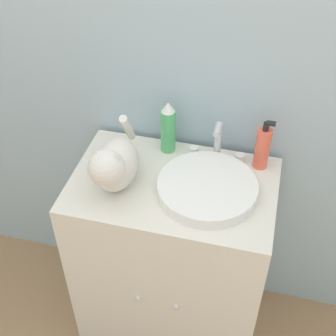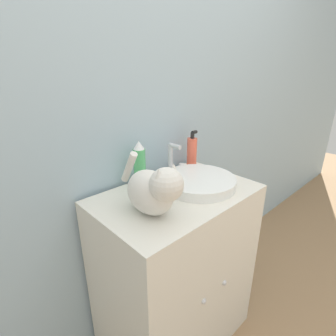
{
  "view_description": "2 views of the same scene",
  "coord_description": "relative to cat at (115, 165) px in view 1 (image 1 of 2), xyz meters",
  "views": [
    {
      "loc": [
        0.27,
        -0.89,
        1.93
      ],
      "look_at": [
        -0.01,
        0.2,
        0.94
      ],
      "focal_mm": 50.0,
      "sensor_mm": 36.0,
      "label": 1
    },
    {
      "loc": [
        -0.71,
        -0.47,
        1.35
      ],
      "look_at": [
        -0.06,
        0.22,
        0.97
      ],
      "focal_mm": 28.0,
      "sensor_mm": 36.0,
      "label": 2
    }
  ],
  "objects": [
    {
      "name": "wall_back",
      "position": [
        0.18,
        0.33,
        0.31
      ],
      "size": [
        6.0,
        0.05,
        2.5
      ],
      "color": "#9EB7C6",
      "rests_on": "ground_plane"
    },
    {
      "name": "vanity_cabinet",
      "position": [
        0.18,
        0.06,
        -0.52
      ],
      "size": [
        0.7,
        0.47,
        0.84
      ],
      "color": "silver",
      "rests_on": "ground_plane"
    },
    {
      "name": "sink_basin",
      "position": [
        0.3,
        0.05,
        -0.08
      ],
      "size": [
        0.33,
        0.33,
        0.04
      ],
      "color": "white",
      "rests_on": "vanity_cabinet"
    },
    {
      "name": "faucet",
      "position": [
        0.3,
        0.22,
        -0.03
      ],
      "size": [
        0.2,
        0.08,
        0.16
      ],
      "color": "silver",
      "rests_on": "vanity_cabinet"
    },
    {
      "name": "cat",
      "position": [
        0.0,
        0.0,
        0.0
      ],
      "size": [
        0.14,
        0.32,
        0.21
      ],
      "rotation": [
        0.0,
        0.0,
        -1.57
      ],
      "color": "silver",
      "rests_on": "vanity_cabinet"
    },
    {
      "name": "soap_bottle",
      "position": [
        0.46,
        0.23,
        -0.02
      ],
      "size": [
        0.05,
        0.05,
        0.2
      ],
      "color": "#EF6047",
      "rests_on": "vanity_cabinet"
    },
    {
      "name": "spray_bottle",
      "position": [
        0.12,
        0.24,
        0.0
      ],
      "size": [
        0.05,
        0.05,
        0.21
      ],
      "color": "#4CB266",
      "rests_on": "vanity_cabinet"
    }
  ]
}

